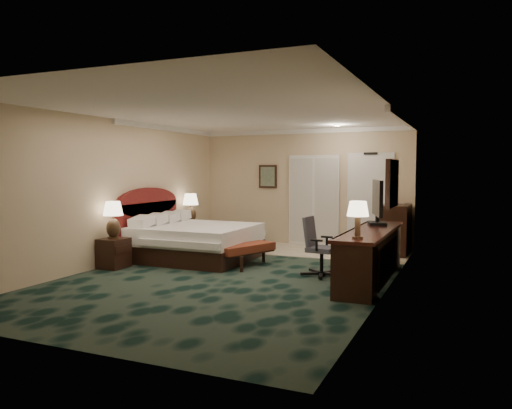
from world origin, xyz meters
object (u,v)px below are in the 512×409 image
at_px(bed, 197,242).
at_px(bed_bench, 245,255).
at_px(nightstand_near, 114,253).
at_px(minibar, 396,230).
at_px(desk, 371,256).
at_px(tv, 377,203).
at_px(nightstand_far, 191,235).
at_px(desk_chair, 322,247).
at_px(lamp_near, 113,220).
at_px(lamp_far, 191,208).

height_order(bed, bed_bench, bed).
bearing_deg(nightstand_near, bed_bench, 27.02).
bearing_deg(minibar, nightstand_near, -141.84).
height_order(desk, minibar, minibar).
relative_size(bed, minibar, 2.04).
bearing_deg(tv, nightstand_far, 147.59).
distance_m(bed, tv, 3.59).
xyz_separation_m(tv, desk_chair, (-0.79, -0.63, -0.72)).
height_order(nightstand_far, bed_bench, nightstand_far).
relative_size(desk_chair, minibar, 0.94).
xyz_separation_m(desk, desk_chair, (-0.82, 0.09, 0.08)).
relative_size(tv, desk_chair, 1.00).
bearing_deg(lamp_near, bed_bench, 27.33).
bearing_deg(nightstand_far, lamp_near, -89.92).
bearing_deg(nightstand_far, desk_chair, -27.31).
distance_m(bed_bench, minibar, 3.38).
bearing_deg(bed_bench, nightstand_near, -131.42).
distance_m(bed, minibar, 4.12).
relative_size(lamp_near, lamp_far, 0.99).
bearing_deg(desk, minibar, 89.93).
relative_size(lamp_far, bed_bench, 0.56).
relative_size(lamp_far, tv, 0.68).
bearing_deg(lamp_far, desk, -23.42).
height_order(lamp_far, desk, lamp_far).
xyz_separation_m(lamp_near, desk, (4.43, 0.74, -0.45)).
xyz_separation_m(nightstand_far, minibar, (4.44, 0.81, 0.25)).
distance_m(bed, lamp_near, 1.72).
bearing_deg(minibar, desk, -90.07).
relative_size(bed, desk_chair, 2.16).
bearing_deg(lamp_far, nightstand_far, 110.87).
xyz_separation_m(nightstand_far, desk, (4.43, -1.96, 0.14)).
xyz_separation_m(desk, minibar, (0.00, 2.77, 0.11)).
distance_m(desk, desk_chair, 0.83).
bearing_deg(lamp_far, nightstand_near, -90.51).
bearing_deg(lamp_far, tv, -15.15).
xyz_separation_m(lamp_near, tv, (4.40, 1.46, 0.34)).
relative_size(desk, desk_chair, 2.91).
height_order(nightstand_near, lamp_far, lamp_far).
relative_size(bed, tv, 2.16).
xyz_separation_m(bed, lamp_far, (-0.90, 1.29, 0.55)).
height_order(nightstand_near, minibar, minibar).
relative_size(nightstand_near, bed_bench, 0.45).
xyz_separation_m(bed, tv, (3.48, 0.11, 0.87)).
distance_m(tv, desk_chair, 1.24).
height_order(lamp_near, minibar, lamp_near).
distance_m(lamp_near, lamp_far, 2.65).
distance_m(bed, bed_bench, 1.22).
bearing_deg(minibar, desk_chair, -107.16).
bearing_deg(lamp_near, nightstand_near, 134.66).
relative_size(lamp_far, minibar, 0.65).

